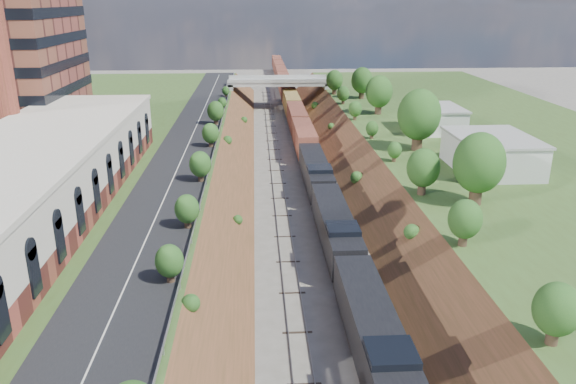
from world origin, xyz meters
name	(u,v)px	position (x,y,z in m)	size (l,w,h in m)	color
platform_left	(53,177)	(-33.00, 60.00, 2.50)	(44.00, 180.00, 5.00)	#3C5222
platform_right	(531,169)	(33.00, 60.00, 2.50)	(44.00, 180.00, 5.00)	#3C5222
embankment_left	(218,192)	(-11.00, 60.00, 0.00)	(7.07, 180.00, 7.07)	brown
embankment_right	(376,189)	(11.00, 60.00, 0.00)	(7.07, 180.00, 7.07)	brown
rail_left_track	(279,190)	(-2.60, 60.00, 0.09)	(1.58, 180.00, 0.18)	gray
rail_right_track	(316,189)	(2.60, 60.00, 0.09)	(1.58, 180.00, 0.18)	gray
road	(183,157)	(-15.50, 60.00, 5.05)	(8.00, 180.00, 0.10)	black
guardrail	(213,153)	(-11.40, 59.80, 5.55)	(0.10, 171.00, 0.70)	#99999E
commercial_building	(19,186)	(-28.00, 38.00, 8.51)	(14.30, 62.30, 7.00)	brown
overpass	(278,88)	(0.00, 122.00, 4.92)	(24.50, 8.30, 7.40)	gray
white_building_near	(491,154)	(23.50, 52.00, 7.00)	(9.00, 12.00, 4.00)	silver
white_building_far	(434,120)	(23.00, 74.00, 6.80)	(8.00, 10.00, 3.60)	silver
tree_right_large	(479,163)	(17.00, 40.00, 9.38)	(5.25, 5.25, 7.61)	#473323
tree_left_crest	(166,288)	(-11.80, 20.00, 7.04)	(2.45, 2.45, 3.55)	#473323
freight_train	(292,104)	(2.60, 112.18, 2.71)	(3.18, 195.40, 4.72)	black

